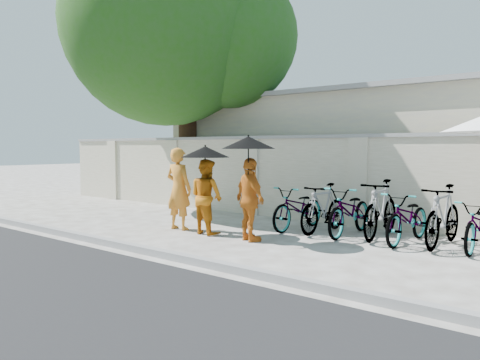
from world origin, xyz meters
The scene contains 17 objects.
ground centered at (0.00, 0.00, 0.00)m, with size 80.00×80.00×0.00m, color beige.
kerb centered at (0.00, -1.70, 0.06)m, with size 40.00×0.16×0.12m, color gray.
compound_wall centered at (1.00, 3.20, 1.00)m, with size 20.00×0.30×2.00m, color beige.
building_behind centered at (2.00, 7.00, 1.60)m, with size 14.00×6.00×3.20m, color beige.
shade_tree centered at (-3.66, 2.97, 5.10)m, with size 6.70×6.20×8.20m.
monk_left centered at (-0.87, 0.28, 0.89)m, with size 0.65×0.42×1.77m, color orange.
monk_center centered at (-0.06, 0.28, 0.77)m, with size 0.75×0.58×1.54m, color #B9640E.
parasol_center centered at (-0.01, 0.20, 1.69)m, with size 0.99×0.99×0.93m.
monk_right centered at (1.11, 0.23, 0.79)m, with size 0.93×0.39×1.59m, color #C7691A.
parasol_right centered at (1.13, 0.15, 1.87)m, with size 1.02×1.02×1.09m.
bike_0 centered at (1.17, 1.89, 0.47)m, with size 0.63×1.80×0.95m, color gray.
bike_1 centered at (1.76, 1.90, 0.51)m, with size 0.48×1.71×1.03m, color gray.
bike_2 centered at (2.34, 1.95, 0.50)m, with size 0.66×1.90×1.00m, color gray.
bike_3 centered at (2.93, 2.06, 0.57)m, with size 0.54×1.91×1.15m, color gray.
bike_4 centered at (3.52, 1.90, 0.48)m, with size 0.64×1.82×0.96m, color gray.
bike_5 centered at (4.11, 2.00, 0.56)m, with size 0.52×1.86×1.12m, color gray.
bike_6 centered at (4.70, 2.01, 0.44)m, with size 0.59×1.69×0.89m, color gray.
Camera 1 is at (6.45, -6.74, 1.78)m, focal length 35.00 mm.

